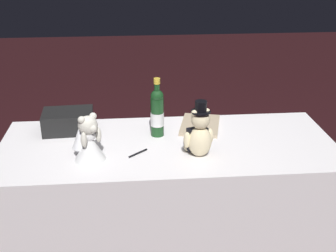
{
  "coord_description": "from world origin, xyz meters",
  "views": [
    {
      "loc": [
        0.18,
        2.07,
        1.73
      ],
      "look_at": [
        0.0,
        0.0,
        0.82
      ],
      "focal_mm": 47.55,
      "sensor_mm": 36.0,
      "label": 1
    }
  ],
  "objects_px": {
    "teddy_bear_bride": "(87,139)",
    "guestbook": "(200,125)",
    "gift_case_black": "(68,121)",
    "signing_pen": "(137,154)",
    "teddy_bear_groom": "(199,134)",
    "champagne_bottle": "(157,112)"
  },
  "relations": [
    {
      "from": "teddy_bear_bride",
      "to": "guestbook",
      "type": "bearing_deg",
      "value": -151.0
    },
    {
      "from": "gift_case_black",
      "to": "guestbook",
      "type": "xyz_separation_m",
      "value": [
        -0.73,
        0.01,
        -0.05
      ]
    },
    {
      "from": "signing_pen",
      "to": "gift_case_black",
      "type": "xyz_separation_m",
      "value": [
        0.37,
        -0.32,
        0.05
      ]
    },
    {
      "from": "teddy_bear_groom",
      "to": "teddy_bear_bride",
      "type": "distance_m",
      "value": 0.54
    },
    {
      "from": "gift_case_black",
      "to": "guestbook",
      "type": "height_order",
      "value": "gift_case_black"
    },
    {
      "from": "champagne_bottle",
      "to": "gift_case_black",
      "type": "bearing_deg",
      "value": -11.67
    },
    {
      "from": "teddy_bear_bride",
      "to": "champagne_bottle",
      "type": "height_order",
      "value": "champagne_bottle"
    },
    {
      "from": "teddy_bear_bride",
      "to": "guestbook",
      "type": "xyz_separation_m",
      "value": [
        -0.6,
        -0.33,
        -0.09
      ]
    },
    {
      "from": "teddy_bear_groom",
      "to": "guestbook",
      "type": "height_order",
      "value": "teddy_bear_groom"
    },
    {
      "from": "champagne_bottle",
      "to": "teddy_bear_groom",
      "type": "bearing_deg",
      "value": 127.06
    },
    {
      "from": "champagne_bottle",
      "to": "gift_case_black",
      "type": "height_order",
      "value": "champagne_bottle"
    },
    {
      "from": "teddy_bear_groom",
      "to": "champagne_bottle",
      "type": "xyz_separation_m",
      "value": [
        0.19,
        -0.25,
        0.02
      ]
    },
    {
      "from": "teddy_bear_groom",
      "to": "guestbook",
      "type": "distance_m",
      "value": 0.36
    },
    {
      "from": "teddy_bear_bride",
      "to": "signing_pen",
      "type": "relative_size",
      "value": 2.3
    },
    {
      "from": "gift_case_black",
      "to": "guestbook",
      "type": "relative_size",
      "value": 0.96
    },
    {
      "from": "teddy_bear_groom",
      "to": "gift_case_black",
      "type": "xyz_separation_m",
      "value": [
        0.67,
        -0.35,
        -0.05
      ]
    },
    {
      "from": "teddy_bear_bride",
      "to": "guestbook",
      "type": "height_order",
      "value": "teddy_bear_bride"
    },
    {
      "from": "teddy_bear_bride",
      "to": "signing_pen",
      "type": "height_order",
      "value": "teddy_bear_bride"
    },
    {
      "from": "teddy_bear_groom",
      "to": "signing_pen",
      "type": "height_order",
      "value": "teddy_bear_groom"
    },
    {
      "from": "signing_pen",
      "to": "guestbook",
      "type": "distance_m",
      "value": 0.48
    },
    {
      "from": "champagne_bottle",
      "to": "signing_pen",
      "type": "relative_size",
      "value": 3.17
    },
    {
      "from": "guestbook",
      "to": "gift_case_black",
      "type": "bearing_deg",
      "value": 12.86
    }
  ]
}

